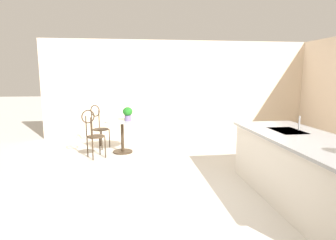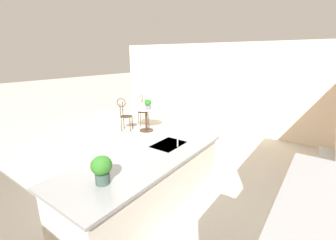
% 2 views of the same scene
% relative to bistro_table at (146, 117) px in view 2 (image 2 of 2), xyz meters
% --- Properties ---
extents(ground_plane, '(40.00, 40.00, 0.00)m').
position_rel_bistro_table_xyz_m(ground_plane, '(2.61, 1.71, -0.45)').
color(ground_plane, beige).
extents(wall_left_window, '(0.12, 7.80, 2.70)m').
position_rel_bistro_table_xyz_m(wall_left_window, '(-1.65, 1.71, 0.90)').
color(wall_left_window, beige).
rests_on(wall_left_window, ground).
extents(kitchen_island, '(2.80, 1.06, 0.92)m').
position_rel_bistro_table_xyz_m(kitchen_island, '(2.91, 2.56, 0.02)').
color(kitchen_island, white).
rests_on(kitchen_island, ground).
extents(bistro_table, '(0.80, 0.80, 0.74)m').
position_rel_bistro_table_xyz_m(bistro_table, '(0.00, 0.00, 0.00)').
color(bistro_table, '#3D2D1E').
rests_on(bistro_table, ground).
extents(chair_near_window, '(0.53, 0.53, 1.04)m').
position_rel_bistro_table_xyz_m(chair_near_window, '(-0.48, -0.57, 0.13)').
color(chair_near_window, '#3D2D1E').
rests_on(chair_near_window, ground).
extents(chair_by_island, '(0.52, 0.52, 1.04)m').
position_rel_bistro_table_xyz_m(chair_by_island, '(0.35, -0.59, 0.13)').
color(chair_by_island, '#3D2D1E').
rests_on(chair_by_island, ground).
extents(sink_faucet, '(0.02, 0.02, 0.22)m').
position_rel_bistro_table_xyz_m(sink_faucet, '(2.36, 2.74, 0.58)').
color(sink_faucet, '#B2B5BA').
rests_on(sink_faucet, kitchen_island).
extents(potted_plant_on_table, '(0.22, 0.22, 0.30)m').
position_rel_bistro_table_xyz_m(potted_plant_on_table, '(0.05, 0.13, 0.47)').
color(potted_plant_on_table, '#7A669E').
rests_on(potted_plant_on_table, bistro_table).
extents(potted_plant_counter_far, '(0.24, 0.24, 0.34)m').
position_rel_bistro_table_xyz_m(potted_plant_counter_far, '(3.76, 2.64, 0.67)').
color(potted_plant_counter_far, '#385147').
rests_on(potted_plant_counter_far, kitchen_island).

